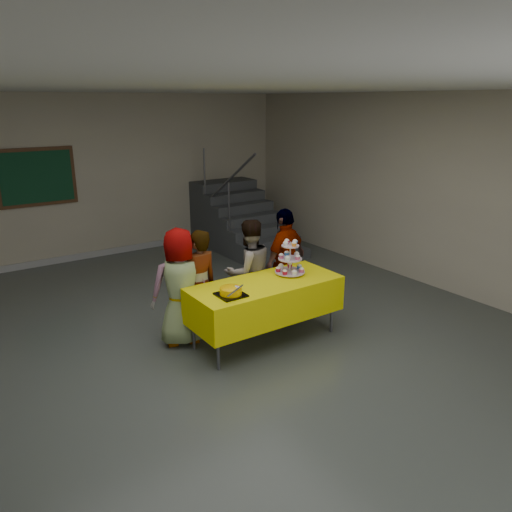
{
  "coord_description": "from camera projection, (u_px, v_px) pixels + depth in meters",
  "views": [
    {
      "loc": [
        -2.62,
        -4.26,
        2.86
      ],
      "look_at": [
        0.66,
        0.52,
        1.05
      ],
      "focal_mm": 35.0,
      "sensor_mm": 36.0,
      "label": 1
    }
  ],
  "objects": [
    {
      "name": "bear_cake",
      "position": [
        231.0,
        291.0,
        5.58
      ],
      "size": [
        0.32,
        0.36,
        0.12
      ],
      "color": "black",
      "rests_on": "bake_table"
    },
    {
      "name": "schoolchild_d",
      "position": [
        285.0,
        261.0,
        6.9
      ],
      "size": [
        0.94,
        0.62,
        1.48
      ],
      "primitive_type": "imported",
      "rotation": [
        0.0,
        0.0,
        3.47
      ],
      "color": "slate",
      "rests_on": "ground"
    },
    {
      "name": "room_shell",
      "position": [
        230.0,
        177.0,
        5.0
      ],
      "size": [
        10.0,
        10.04,
        3.02
      ],
      "color": "#4C514C",
      "rests_on": "ground"
    },
    {
      "name": "schoolchild_b",
      "position": [
        199.0,
        286.0,
        6.08
      ],
      "size": [
        0.55,
        0.4,
        1.41
      ],
      "primitive_type": "imported",
      "rotation": [
        0.0,
        0.0,
        3.28
      ],
      "color": "slate",
      "rests_on": "ground"
    },
    {
      "name": "schoolchild_a",
      "position": [
        180.0,
        287.0,
        5.97
      ],
      "size": [
        0.8,
        0.63,
        1.45
      ],
      "primitive_type": "imported",
      "rotation": [
        0.0,
        0.0,
        2.88
      ],
      "color": "slate",
      "rests_on": "ground"
    },
    {
      "name": "noticeboard",
      "position": [
        37.0,
        177.0,
        8.58
      ],
      "size": [
        1.3,
        0.05,
        1.0
      ],
      "color": "#472B16",
      "rests_on": "ground"
    },
    {
      "name": "staircase",
      "position": [
        238.0,
        222.0,
        10.18
      ],
      "size": [
        1.3,
        2.4,
        2.04
      ],
      "color": "#424447",
      "rests_on": "ground"
    },
    {
      "name": "schoolchild_c",
      "position": [
        249.0,
        272.0,
        6.57
      ],
      "size": [
        0.73,
        0.6,
        1.41
      ],
      "primitive_type": "imported",
      "rotation": [
        0.0,
        0.0,
        3.04
      ],
      "color": "slate",
      "rests_on": "ground"
    },
    {
      "name": "cupcake_stand",
      "position": [
        290.0,
        261.0,
        6.24
      ],
      "size": [
        0.38,
        0.38,
        0.44
      ],
      "color": "silver",
      "rests_on": "bake_table"
    },
    {
      "name": "bake_table",
      "position": [
        265.0,
        299.0,
        6.06
      ],
      "size": [
        1.88,
        0.78,
        0.77
      ],
      "color": "#595960",
      "rests_on": "ground"
    }
  ]
}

